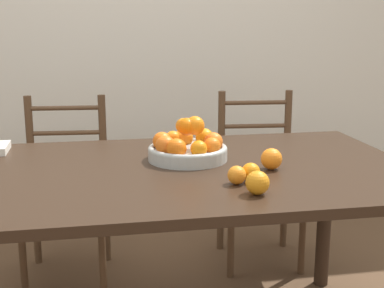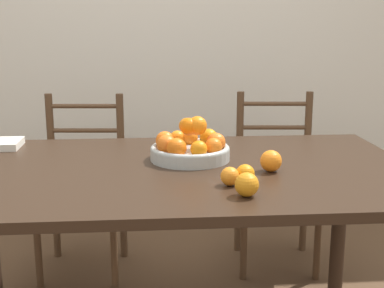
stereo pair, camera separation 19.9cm
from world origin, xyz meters
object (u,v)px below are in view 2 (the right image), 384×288
object	(u,v)px
orange_loose_2	(247,185)
chair_left	(83,186)
orange_loose_3	(271,161)
orange_loose_1	(230,176)
chair_right	(276,181)
orange_loose_0	(245,174)
fruit_bowl	(190,147)

from	to	relation	value
orange_loose_2	chair_left	bearing A→B (deg)	119.45
orange_loose_3	chair_left	size ratio (longest dim) A/B	0.08
chair_left	orange_loose_2	bearing A→B (deg)	-55.78
orange_loose_1	chair_right	world-z (taller)	chair_right
orange_loose_0	orange_loose_1	bearing A→B (deg)	-156.13
fruit_bowl	chair_right	world-z (taller)	fruit_bowl
orange_loose_1	orange_loose_3	xyz separation A→B (m)	(0.17, 0.16, 0.01)
orange_loose_2	chair_left	distance (m)	1.38
orange_loose_0	orange_loose_1	world-z (taller)	same
orange_loose_0	chair_left	size ratio (longest dim) A/B	0.07
fruit_bowl	orange_loose_0	xyz separation A→B (m)	(0.16, -0.32, -0.02)
orange_loose_2	chair_right	bearing A→B (deg)	71.84
orange_loose_0	orange_loose_3	distance (m)	0.18
fruit_bowl	chair_right	size ratio (longest dim) A/B	0.33
chair_right	chair_left	bearing A→B (deg)	-175.13
orange_loose_0	orange_loose_2	size ratio (longest dim) A/B	0.84
chair_right	orange_loose_0	bearing A→B (deg)	-104.57
orange_loose_1	orange_loose_2	size ratio (longest dim) A/B	0.83
fruit_bowl	chair_right	distance (m)	0.95
orange_loose_1	chair_left	bearing A→B (deg)	120.68
orange_loose_1	orange_loose_2	world-z (taller)	orange_loose_2
orange_loose_0	orange_loose_3	xyz separation A→B (m)	(0.12, 0.13, 0.01)
orange_loose_3	chair_left	bearing A→B (deg)	131.70
chair_left	chair_right	distance (m)	1.04
orange_loose_0	orange_loose_2	xyz separation A→B (m)	(-0.02, -0.14, 0.01)
fruit_bowl	chair_left	bearing A→B (deg)	126.35
orange_loose_3	fruit_bowl	bearing A→B (deg)	145.57
orange_loose_2	orange_loose_3	distance (m)	0.30
fruit_bowl	orange_loose_2	world-z (taller)	fruit_bowl
orange_loose_1	chair_left	distance (m)	1.27
orange_loose_3	chair_left	world-z (taller)	chair_left
orange_loose_0	chair_right	xyz separation A→B (m)	(0.36, 1.02, -0.35)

